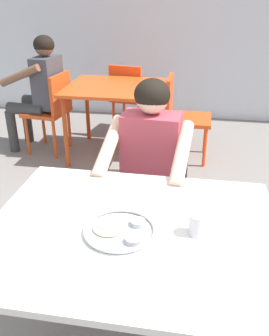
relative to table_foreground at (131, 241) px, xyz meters
name	(u,v)px	position (x,y,z in m)	size (l,w,h in m)	color
table_foreground	(131,241)	(0.00, 0.00, 0.00)	(1.19, 0.96, 0.74)	silver
thali_tray	(120,230)	(-0.04, -0.04, 0.08)	(0.29, 0.29, 0.03)	#B7BABF
drinking_cup	(197,224)	(0.26, 0.01, 0.11)	(0.07, 0.07, 0.09)	silver
chair_foreground	(154,178)	(-0.02, 0.92, -0.18)	(0.47, 0.45, 0.85)	#3F3F44
diner_foreground	(148,163)	(-0.03, 0.70, 0.03)	(0.52, 0.57, 1.17)	#2C2C2C
table_background_red	(115,94)	(-0.58, 2.32, -0.02)	(0.95, 0.87, 0.74)	#E04C19
chair_red_left	(53,107)	(-1.24, 2.28, -0.17)	(0.45, 0.46, 0.85)	#D24819
chair_red_right	(181,113)	(0.08, 2.35, -0.18)	(0.45, 0.44, 0.84)	#F14717
chair_red_far	(129,94)	(-0.56, 2.94, -0.18)	(0.46, 0.49, 0.84)	#EF4718
patron_background	(40,84)	(-1.37, 2.33, 0.05)	(0.58, 0.54, 1.20)	#343434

